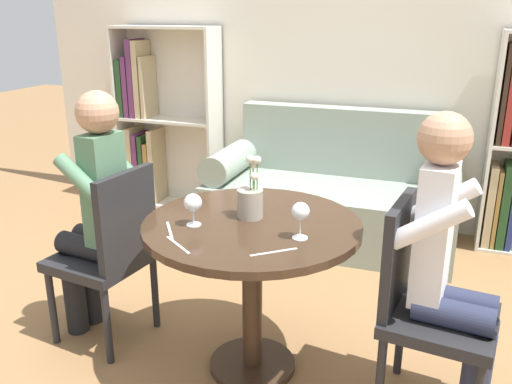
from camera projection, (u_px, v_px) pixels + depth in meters
ground_plane at (252, 366)px, 2.55m from camera, size 16.00×16.00×0.00m
back_wall at (350, 46)px, 3.96m from camera, size 5.20×0.05×2.70m
round_table at (252, 253)px, 2.37m from camera, size 0.94×0.94×0.73m
couch at (331, 197)px, 3.91m from camera, size 1.73×0.80×0.92m
bookshelf_left at (157, 124)px, 4.54m from camera, size 0.87×0.28×1.48m
chair_left at (111, 249)px, 2.63m from camera, size 0.47×0.47×0.90m
chair_right at (423, 301)px, 2.16m from camera, size 0.47×0.47×0.90m
person_left at (95, 213)px, 2.62m from camera, size 0.44×0.38×1.26m
person_right at (451, 268)px, 2.06m from camera, size 0.44×0.37×1.26m
wine_glass_left at (193, 204)px, 2.26m from camera, size 0.08×0.08×0.14m
wine_glass_right at (301, 213)px, 2.12m from camera, size 0.07×0.07×0.15m
flower_vase at (250, 200)px, 2.35m from camera, size 0.11×0.11×0.28m
knife_left_setting at (178, 245)px, 2.09m from camera, size 0.16×0.12×0.00m
fork_left_setting at (170, 230)px, 2.23m from camera, size 0.12×0.16×0.00m
knife_right_setting at (274, 252)px, 2.03m from camera, size 0.15×0.13×0.00m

